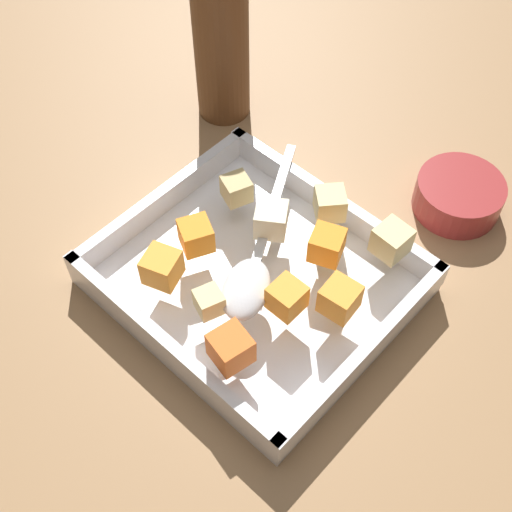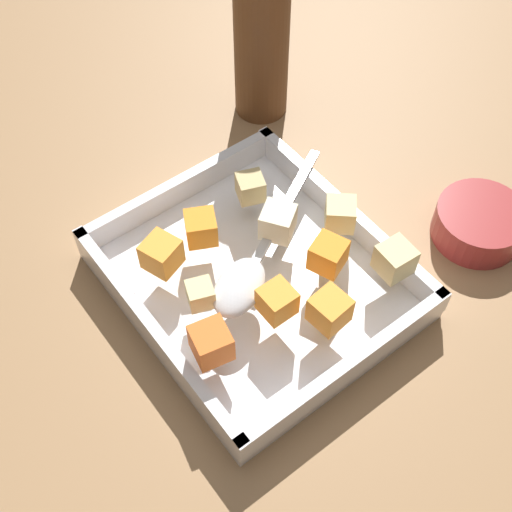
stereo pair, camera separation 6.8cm
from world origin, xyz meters
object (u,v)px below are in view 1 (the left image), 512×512
Objects in this scene: baking_dish at (256,280)px; small_prep_bowl at (458,196)px; serving_spoon at (249,278)px; pepper_mill at (221,30)px.

baking_dish is 0.26m from small_prep_bowl.
baking_dish is 1.30× the size of serving_spoon.
small_prep_bowl is (0.09, 0.24, 0.01)m from baking_dish.
baking_dish is 1.13× the size of pepper_mill.
serving_spoon is at bearing -107.02° from small_prep_bowl.
baking_dish is 0.30m from pepper_mill.
serving_spoon is 2.28× the size of small_prep_bowl.
small_prep_bowl is at bearing 68.66° from baking_dish.
serving_spoon is 0.31m from pepper_mill.
baking_dish is at bearing -111.34° from small_prep_bowl.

